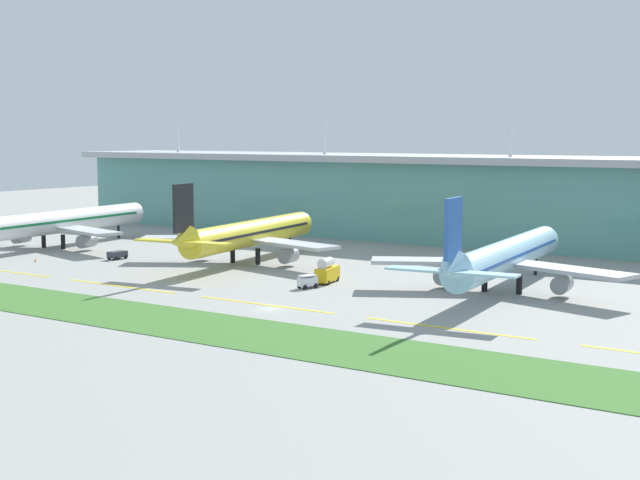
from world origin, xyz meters
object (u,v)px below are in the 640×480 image
(airliner_near_middle, at_px, (248,234))
(baggage_cart, at_px, (307,282))
(airliner_nearest, at_px, (57,222))
(fuel_truck, at_px, (327,271))
(pushback_tug, at_px, (117,254))
(safety_cone_nose_front, at_px, (35,260))
(airliner_far_middle, at_px, (505,257))

(airliner_near_middle, distance_m, baggage_cart, 37.30)
(airliner_nearest, xyz_separation_m, airliner_near_middle, (57.27, 5.20, -0.01))
(fuel_truck, bearing_deg, pushback_tug, 178.54)
(pushback_tug, relative_size, safety_cone_nose_front, 6.32)
(baggage_cart, distance_m, safety_cone_nose_front, 71.54)
(airliner_nearest, height_order, pushback_tug, airliner_nearest)
(airliner_far_middle, bearing_deg, airliner_nearest, -179.38)
(pushback_tug, xyz_separation_m, baggage_cart, (59.09, -8.67, 0.16))
(airliner_near_middle, bearing_deg, baggage_cart, -34.40)
(fuel_truck, relative_size, baggage_cart, 1.91)
(fuel_truck, relative_size, safety_cone_nose_front, 10.84)
(airliner_nearest, height_order, airliner_far_middle, same)
(airliner_near_middle, xyz_separation_m, airliner_far_middle, (62.34, -3.91, 0.01))
(baggage_cart, bearing_deg, airliner_near_middle, 145.60)
(airliner_far_middle, bearing_deg, airliner_near_middle, 176.41)
(airliner_near_middle, relative_size, pushback_tug, 13.78)
(fuel_truck, distance_m, baggage_cart, 7.25)
(airliner_near_middle, bearing_deg, fuel_truck, -24.48)
(airliner_far_middle, distance_m, baggage_cart, 36.47)
(airliner_nearest, distance_m, airliner_near_middle, 57.50)
(airliner_near_middle, bearing_deg, pushback_tug, -156.91)
(pushback_tug, bearing_deg, fuel_truck, -1.46)
(safety_cone_nose_front, bearing_deg, airliner_near_middle, 31.87)
(airliner_near_middle, distance_m, safety_cone_nose_front, 48.56)
(airliner_far_middle, distance_m, pushback_tug, 91.49)
(airliner_near_middle, xyz_separation_m, pushback_tug, (-28.61, -12.20, -5.35))
(airliner_nearest, bearing_deg, safety_cone_nose_front, -51.05)
(fuel_truck, height_order, baggage_cart, fuel_truck)
(airliner_near_middle, height_order, safety_cone_nose_front, airliner_near_middle)
(airliner_nearest, distance_m, baggage_cart, 89.28)
(baggage_cart, bearing_deg, airliner_nearest, 169.88)
(baggage_cart, xyz_separation_m, safety_cone_nose_front, (-71.39, -4.57, -0.91))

